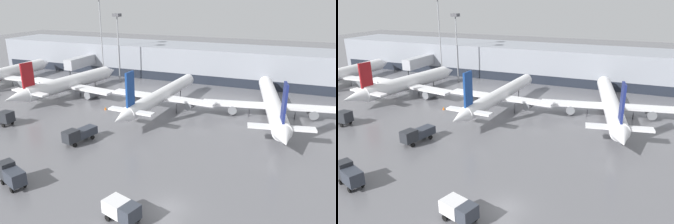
% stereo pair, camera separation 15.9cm
% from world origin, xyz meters
% --- Properties ---
extents(ground_plane, '(320.00, 320.00, 0.00)m').
position_xyz_m(ground_plane, '(0.00, 0.00, 0.00)').
color(ground_plane, slate).
extents(terminal_building, '(160.00, 27.31, 9.00)m').
position_xyz_m(terminal_building, '(-0.06, 61.89, 4.50)').
color(terminal_building, gray).
rests_on(terminal_building, ground_plane).
extents(parked_jet_0, '(22.63, 34.67, 10.42)m').
position_xyz_m(parked_jet_0, '(-13.74, 30.50, 3.24)').
color(parked_jet_0, white).
rests_on(parked_jet_0, ground_plane).
extents(parked_jet_1, '(26.88, 39.29, 10.13)m').
position_xyz_m(parked_jet_1, '(7.66, 34.88, 2.71)').
color(parked_jet_1, white).
rests_on(parked_jet_1, ground_plane).
extents(parked_jet_4, '(26.11, 33.80, 9.39)m').
position_xyz_m(parked_jet_4, '(-38.94, 33.14, 2.67)').
color(parked_jet_4, white).
rests_on(parked_jet_4, ground_plane).
extents(parked_jet_5, '(27.62, 37.29, 9.38)m').
position_xyz_m(parked_jet_5, '(-61.48, 33.99, 2.65)').
color(parked_jet_5, white).
rests_on(parked_jet_5, ground_plane).
extents(service_truck_0, '(4.38, 3.12, 2.30)m').
position_xyz_m(service_truck_0, '(-3.77, -3.81, 1.42)').
color(service_truck_0, silver).
rests_on(service_truck_0, ground_plane).
extents(service_truck_1, '(3.12, 6.14, 2.52)m').
position_xyz_m(service_truck_1, '(-19.82, 10.92, 1.44)').
color(service_truck_1, '#2D333D').
rests_on(service_truck_1, ground_plane).
extents(service_truck_2, '(4.59, 3.09, 2.91)m').
position_xyz_m(service_truck_2, '(-19.66, -2.89, 1.61)').
color(service_truck_2, '#2D333D').
rests_on(service_truck_2, ground_plane).
extents(service_truck_3, '(5.78, 2.22, 2.64)m').
position_xyz_m(service_truck_3, '(-38.04, 12.12, 1.47)').
color(service_truck_3, '#2D333D').
rests_on(service_truck_3, ground_plane).
extents(traffic_cone_1, '(0.49, 0.49, 0.66)m').
position_xyz_m(traffic_cone_1, '(-24.64, 26.31, 0.33)').
color(traffic_cone_1, orange).
rests_on(traffic_cone_1, ground_plane).
extents(apron_light_mast_0, '(1.80, 1.80, 18.09)m').
position_xyz_m(apron_light_mast_0, '(-33.77, 48.41, 14.30)').
color(apron_light_mast_0, gray).
rests_on(apron_light_mast_0, ground_plane).
extents(apron_light_mast_3, '(1.80, 1.80, 22.34)m').
position_xyz_m(apron_light_mast_3, '(-39.77, 49.76, 17.16)').
color(apron_light_mast_3, gray).
rests_on(apron_light_mast_3, ground_plane).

